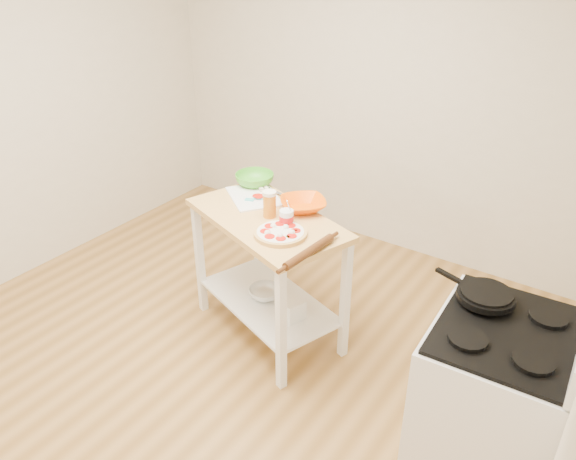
{
  "coord_description": "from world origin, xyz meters",
  "views": [
    {
      "loc": [
        1.99,
        -1.87,
        2.52
      ],
      "look_at": [
        0.24,
        0.67,
        0.84
      ],
      "focal_mm": 35.0,
      "sensor_mm": 36.0,
      "label": 1
    }
  ],
  "objects_px": {
    "green_bowl": "(255,180)",
    "cutting_board": "(255,196)",
    "spatula": "(255,199)",
    "orange_bowl": "(303,205)",
    "shelf_bin": "(292,309)",
    "gas_stove": "(491,406)",
    "shelf_glass_bowl": "(265,293)",
    "rolling_pin": "(309,252)",
    "beer_pint": "(269,204)",
    "skillet": "(485,295)",
    "yogurt_tub": "(286,218)",
    "prep_island": "(268,252)",
    "pizza": "(280,233)",
    "knife": "(265,187)"
  },
  "relations": [
    {
      "from": "skillet",
      "to": "yogurt_tub",
      "type": "distance_m",
      "value": 1.26
    },
    {
      "from": "shelf_bin",
      "to": "gas_stove",
      "type": "bearing_deg",
      "value": -10.93
    },
    {
      "from": "gas_stove",
      "to": "beer_pint",
      "type": "bearing_deg",
      "value": 164.85
    },
    {
      "from": "prep_island",
      "to": "pizza",
      "type": "distance_m",
      "value": 0.37
    },
    {
      "from": "yogurt_tub",
      "to": "spatula",
      "type": "bearing_deg",
      "value": 155.83
    },
    {
      "from": "spatula",
      "to": "orange_bowl",
      "type": "xyz_separation_m",
      "value": [
        0.33,
        0.08,
        0.02
      ]
    },
    {
      "from": "green_bowl",
      "to": "shelf_glass_bowl",
      "type": "bearing_deg",
      "value": -45.74
    },
    {
      "from": "knife",
      "to": "green_bowl",
      "type": "relative_size",
      "value": 1.0
    },
    {
      "from": "knife",
      "to": "shelf_bin",
      "type": "relative_size",
      "value": 2.03
    },
    {
      "from": "beer_pint",
      "to": "shelf_glass_bowl",
      "type": "height_order",
      "value": "beer_pint"
    },
    {
      "from": "spatula",
      "to": "rolling_pin",
      "type": "relative_size",
      "value": 0.34
    },
    {
      "from": "cutting_board",
      "to": "pizza",
      "type": "bearing_deg",
      "value": -0.31
    },
    {
      "from": "rolling_pin",
      "to": "shelf_bin",
      "type": "xyz_separation_m",
      "value": [
        -0.23,
        0.18,
        -0.6
      ]
    },
    {
      "from": "shelf_bin",
      "to": "orange_bowl",
      "type": "bearing_deg",
      "value": 111.24
    },
    {
      "from": "prep_island",
      "to": "yogurt_tub",
      "type": "bearing_deg",
      "value": -9.46
    },
    {
      "from": "pizza",
      "to": "shelf_bin",
      "type": "xyz_separation_m",
      "value": [
        0.03,
        0.08,
        -0.59
      ]
    },
    {
      "from": "green_bowl",
      "to": "rolling_pin",
      "type": "height_order",
      "value": "green_bowl"
    },
    {
      "from": "spatula",
      "to": "shelf_bin",
      "type": "xyz_separation_m",
      "value": [
        0.44,
        -0.2,
        -0.59
      ]
    },
    {
      "from": "gas_stove",
      "to": "spatula",
      "type": "distance_m",
      "value": 1.89
    },
    {
      "from": "cutting_board",
      "to": "yogurt_tub",
      "type": "distance_m",
      "value": 0.47
    },
    {
      "from": "rolling_pin",
      "to": "cutting_board",
      "type": "bearing_deg",
      "value": 148.74
    },
    {
      "from": "pizza",
      "to": "green_bowl",
      "type": "relative_size",
      "value": 1.18
    },
    {
      "from": "green_bowl",
      "to": "yogurt_tub",
      "type": "relative_size",
      "value": 1.46
    },
    {
      "from": "green_bowl",
      "to": "cutting_board",
      "type": "bearing_deg",
      "value": -52.86
    },
    {
      "from": "knife",
      "to": "orange_bowl",
      "type": "relative_size",
      "value": 0.94
    },
    {
      "from": "cutting_board",
      "to": "orange_bowl",
      "type": "height_order",
      "value": "orange_bowl"
    },
    {
      "from": "orange_bowl",
      "to": "rolling_pin",
      "type": "bearing_deg",
      "value": -53.44
    },
    {
      "from": "skillet",
      "to": "yogurt_tub",
      "type": "relative_size",
      "value": 2.26
    },
    {
      "from": "skillet",
      "to": "shelf_bin",
      "type": "height_order",
      "value": "skillet"
    },
    {
      "from": "prep_island",
      "to": "skillet",
      "type": "distance_m",
      "value": 1.47
    },
    {
      "from": "shelf_bin",
      "to": "yogurt_tub",
      "type": "bearing_deg",
      "value": 150.2
    },
    {
      "from": "green_bowl",
      "to": "rolling_pin",
      "type": "bearing_deg",
      "value": -35.34
    },
    {
      "from": "prep_island",
      "to": "beer_pint",
      "type": "height_order",
      "value": "beer_pint"
    },
    {
      "from": "gas_stove",
      "to": "green_bowl",
      "type": "bearing_deg",
      "value": 158.06
    },
    {
      "from": "green_bowl",
      "to": "shelf_glass_bowl",
      "type": "relative_size",
      "value": 1.22
    },
    {
      "from": "gas_stove",
      "to": "green_bowl",
      "type": "height_order",
      "value": "gas_stove"
    },
    {
      "from": "green_bowl",
      "to": "shelf_bin",
      "type": "distance_m",
      "value": 0.96
    },
    {
      "from": "cutting_board",
      "to": "shelf_glass_bowl",
      "type": "xyz_separation_m",
      "value": [
        0.2,
        -0.17,
        -0.61
      ]
    },
    {
      "from": "gas_stove",
      "to": "yogurt_tub",
      "type": "relative_size",
      "value": 5.96
    },
    {
      "from": "skillet",
      "to": "rolling_pin",
      "type": "distance_m",
      "value": 0.95
    },
    {
      "from": "knife",
      "to": "beer_pint",
      "type": "bearing_deg",
      "value": -37.42
    },
    {
      "from": "yogurt_tub",
      "to": "shelf_bin",
      "type": "relative_size",
      "value": 1.4
    },
    {
      "from": "knife",
      "to": "orange_bowl",
      "type": "bearing_deg",
      "value": -3.83
    },
    {
      "from": "green_bowl",
      "to": "rolling_pin",
      "type": "xyz_separation_m",
      "value": [
        0.84,
        -0.59,
        -0.02
      ]
    },
    {
      "from": "cutting_board",
      "to": "beer_pint",
      "type": "height_order",
      "value": "beer_pint"
    },
    {
      "from": "pizza",
      "to": "green_bowl",
      "type": "bearing_deg",
      "value": 139.27
    },
    {
      "from": "spatula",
      "to": "orange_bowl",
      "type": "height_order",
      "value": "orange_bowl"
    },
    {
      "from": "gas_stove",
      "to": "yogurt_tub",
      "type": "bearing_deg",
      "value": 165.17
    },
    {
      "from": "beer_pint",
      "to": "shelf_glass_bowl",
      "type": "distance_m",
      "value": 0.69
    },
    {
      "from": "pizza",
      "to": "shelf_glass_bowl",
      "type": "xyz_separation_m",
      "value": [
        -0.25,
        0.16,
        -0.62
      ]
    }
  ]
}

